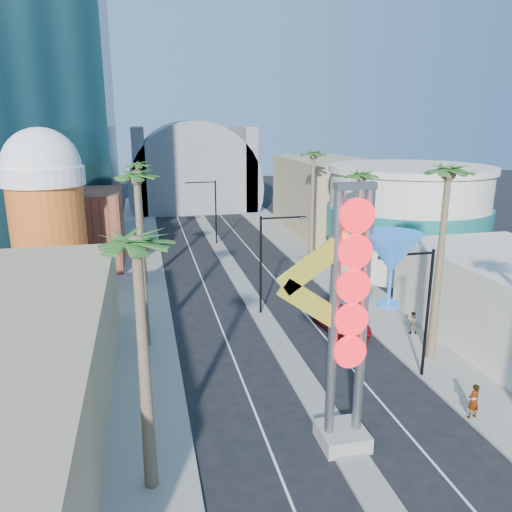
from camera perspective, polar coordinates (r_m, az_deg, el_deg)
The scene contains 25 objects.
ground at distance 23.84m, azimuth 12.78°, elevation -24.29°, with size 240.00×240.00×0.00m, color black.
sidewalk_west at distance 53.49m, azimuth -13.21°, elevation -1.40°, with size 5.00×100.00×0.15m, color gray.
sidewalk_east at distance 56.48m, azimuth 6.41°, elevation -0.20°, with size 5.00×100.00×0.15m, color gray.
median at distance 57.03m, azimuth -3.64°, elevation 0.02°, with size 1.60×84.00×0.15m, color gray.
storefront_west at distance 28.14m, azimuth -27.16°, elevation -11.88°, with size 10.00×28.00×6.00m, color tan.
hotel_tower at distance 70.35m, azimuth -25.60°, elevation 22.02°, with size 20.00×20.00×50.00m, color black.
brick_filler_west at distance 55.94m, azimuth -20.13°, elevation 2.94°, with size 10.00×10.00×8.00m, color brown.
filler_east at distance 69.64m, azimuth 8.11°, elevation 6.82°, with size 10.00×20.00×10.00m, color tan.
beer_mug at distance 47.64m, azimuth -22.86°, elevation 5.38°, with size 7.00×7.00×14.50m.
turquoise_building at distance 54.35m, azimuth 16.84°, elevation 4.22°, with size 16.60×16.60×10.60m.
canopy at distance 89.42m, azimuth -7.25°, elevation 8.25°, with size 22.00×16.00×22.00m.
neon_sign at distance 22.85m, azimuth 12.54°, elevation -4.90°, with size 6.53×2.60×12.55m.
streetlight_0 at distance 38.85m, azimuth 1.33°, elevation 0.09°, with size 3.79×0.25×8.00m.
streetlight_1 at distance 61.73m, azimuth -5.13°, elevation 5.73°, with size 3.79×0.25×8.00m.
streetlight_2 at distance 30.55m, azimuth 18.36°, elevation -5.07°, with size 3.45×0.25×8.00m.
palm_0 at distance 19.05m, azimuth -13.40°, elevation -0.72°, with size 2.40×2.40×11.70m.
palm_1 at distance 32.62m, azimuth -13.44°, elevation 7.42°, with size 2.40×2.40×12.70m.
palm_2 at distance 46.68m, azimuth -13.29°, elevation 8.02°, with size 2.40×2.40×11.20m.
palm_3 at distance 58.61m, azimuth -13.29°, elevation 9.42°, with size 2.40×2.40×11.20m.
palm_5 at distance 31.94m, azimuth 21.03°, elevation 7.48°, with size 2.40×2.40×13.20m.
palm_6 at distance 42.52m, azimuth 11.92°, elevation 8.04°, with size 2.40×2.40×11.70m.
palm_7 at distance 53.52m, azimuth 6.59°, elevation 10.64°, with size 2.40×2.40×12.70m.
red_pickup at distance 37.52m, azimuth 9.70°, elevation -7.29°, with size 2.63×5.70×1.58m, color maroon.
pedestrian_a at distance 28.91m, azimuth 23.60°, elevation -14.95°, with size 0.70×0.46×1.91m, color gray.
pedestrian_b at distance 37.90m, azimuth 17.41°, elevation -7.26°, with size 0.80×0.63×1.65m, color gray.
Camera 1 is at (-8.65, -16.35, 15.04)m, focal length 35.00 mm.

